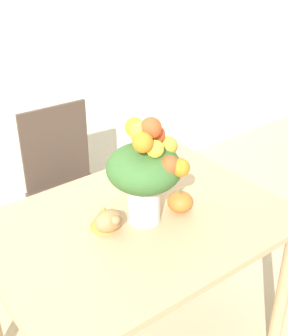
# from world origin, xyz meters

# --- Properties ---
(dining_table) EXTENTS (1.22, 0.87, 0.76)m
(dining_table) POSITION_xyz_m (0.00, 0.00, 0.65)
(dining_table) COLOR tan
(dining_table) RESTS_ON ground_plane
(flower_vase) EXTENTS (0.29, 0.32, 0.46)m
(flower_vase) POSITION_xyz_m (0.03, -0.01, 1.00)
(flower_vase) COLOR silver
(flower_vase) RESTS_ON dining_table
(pumpkin) EXTENTS (0.11, 0.11, 0.10)m
(pumpkin) POSITION_xyz_m (0.19, -0.05, 0.80)
(pumpkin) COLOR orange
(pumpkin) RESTS_ON dining_table
(turkey_figurine) EXTENTS (0.12, 0.16, 0.10)m
(turkey_figurine) POSITION_xyz_m (-0.12, 0.03, 0.81)
(turkey_figurine) COLOR #A87A4C
(turkey_figurine) RESTS_ON dining_table
(dining_chair_near_window) EXTENTS (0.44, 0.44, 0.94)m
(dining_chair_near_window) POSITION_xyz_m (0.10, 0.80, 0.48)
(dining_chair_near_window) COLOR #47382D
(dining_chair_near_window) RESTS_ON ground_plane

